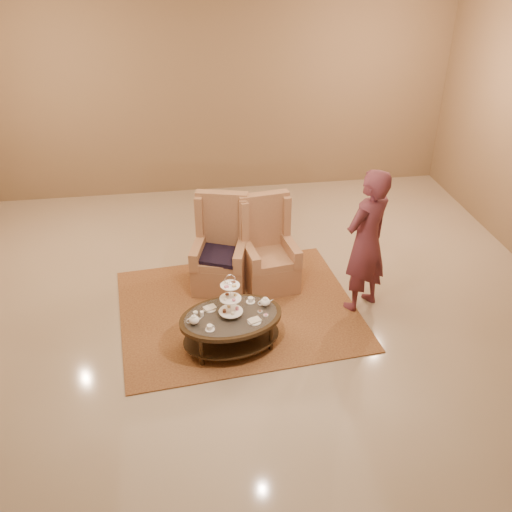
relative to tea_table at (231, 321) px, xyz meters
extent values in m
plane|color=tan|center=(0.27, 0.41, -0.35)|extent=(8.00, 8.00, 0.00)
cube|color=beige|center=(0.27, 0.41, -0.35)|extent=(8.00, 8.00, 0.02)
cube|color=#896C4B|center=(0.27, 4.41, 1.40)|extent=(8.00, 0.04, 3.50)
cube|color=olive|center=(0.16, 0.69, -0.35)|extent=(3.08, 2.65, 0.02)
cylinder|color=black|center=(-0.36, -0.28, -0.16)|extent=(0.06, 0.06, 0.38)
cylinder|color=black|center=(0.43, -0.14, -0.16)|extent=(0.06, 0.06, 0.38)
cylinder|color=black|center=(-0.43, 0.13, -0.16)|extent=(0.06, 0.06, 0.38)
cylinder|color=black|center=(0.36, 0.28, -0.16)|extent=(0.06, 0.06, 0.38)
cylinder|color=silver|center=(0.00, 0.00, 0.32)|extent=(0.01, 0.01, 0.48)
torus|color=silver|center=(0.00, 0.00, 0.56)|extent=(0.12, 0.03, 0.12)
cylinder|color=white|center=(0.00, 0.00, 0.14)|extent=(0.31, 0.31, 0.01)
cylinder|color=white|center=(0.00, 0.00, 0.31)|extent=(0.28, 0.28, 0.01)
cylinder|color=white|center=(0.00, 0.00, 0.48)|extent=(0.24, 0.24, 0.01)
cylinder|color=#C66577|center=(0.07, 0.01, 0.16)|extent=(0.04, 0.04, 0.03)
cylinder|color=tan|center=(-0.01, 0.07, 0.16)|extent=(0.04, 0.04, 0.03)
cylinder|color=brown|center=(-0.07, -0.01, 0.16)|extent=(0.04, 0.04, 0.03)
cylinder|color=white|center=(0.01, -0.07, 0.16)|extent=(0.04, 0.04, 0.03)
ellipsoid|color=tan|center=(0.06, 0.03, 0.33)|extent=(0.05, 0.05, 0.03)
ellipsoid|color=brown|center=(-0.03, 0.06, 0.33)|extent=(0.05, 0.05, 0.03)
ellipsoid|color=white|center=(-0.06, -0.03, 0.33)|extent=(0.05, 0.05, 0.03)
ellipsoid|color=#C66577|center=(0.03, -0.06, 0.33)|extent=(0.05, 0.05, 0.03)
cube|color=brown|center=(0.04, 0.04, 0.49)|extent=(0.05, 0.04, 0.02)
cube|color=white|center=(-0.04, 0.04, 0.49)|extent=(0.05, 0.04, 0.02)
cube|color=#C66577|center=(-0.04, -0.04, 0.49)|extent=(0.05, 0.04, 0.02)
cube|color=tan|center=(0.04, -0.04, 0.49)|extent=(0.05, 0.04, 0.02)
ellipsoid|color=white|center=(-0.41, -0.09, 0.13)|extent=(0.13, 0.13, 0.09)
cylinder|color=white|center=(-0.41, -0.09, 0.18)|extent=(0.06, 0.06, 0.01)
sphere|color=white|center=(-0.41, -0.09, 0.19)|extent=(0.02, 0.02, 0.02)
cone|color=white|center=(-0.34, -0.08, 0.14)|extent=(0.07, 0.03, 0.05)
torus|color=white|center=(-0.46, -0.10, 0.13)|extent=(0.07, 0.02, 0.06)
ellipsoid|color=white|center=(0.40, 0.12, 0.13)|extent=(0.13, 0.13, 0.09)
cylinder|color=white|center=(0.40, 0.12, 0.18)|extent=(0.06, 0.06, 0.01)
sphere|color=white|center=(0.40, 0.12, 0.19)|extent=(0.02, 0.02, 0.02)
cone|color=white|center=(0.47, 0.13, 0.14)|extent=(0.07, 0.03, 0.05)
torus|color=white|center=(0.35, 0.11, 0.13)|extent=(0.07, 0.02, 0.06)
cylinder|color=white|center=(-0.25, -0.22, 0.08)|extent=(0.12, 0.12, 0.01)
cylinder|color=white|center=(-0.25, -0.22, 0.11)|extent=(0.07, 0.07, 0.05)
torus|color=white|center=(-0.21, -0.21, 0.11)|extent=(0.04, 0.01, 0.03)
cylinder|color=white|center=(0.25, 0.22, 0.08)|extent=(0.12, 0.12, 0.01)
cylinder|color=white|center=(0.25, 0.22, 0.11)|extent=(0.07, 0.07, 0.05)
torus|color=white|center=(0.29, 0.22, 0.11)|extent=(0.04, 0.01, 0.03)
cylinder|color=white|center=(-0.22, 0.15, 0.08)|extent=(0.18, 0.18, 0.01)
cube|color=beige|center=(-0.22, 0.15, 0.10)|extent=(0.16, 0.14, 0.02)
cylinder|color=white|center=(0.24, -0.15, 0.08)|extent=(0.18, 0.18, 0.01)
cube|color=beige|center=(0.24, -0.15, 0.10)|extent=(0.16, 0.14, 0.02)
cylinder|color=white|center=(-0.32, 0.04, 0.11)|extent=(0.05, 0.05, 0.06)
cylinder|color=white|center=(0.38, -0.07, 0.09)|extent=(0.06, 0.06, 0.01)
cylinder|color=#C66577|center=(0.38, -0.07, 0.10)|extent=(0.04, 0.04, 0.01)
cylinder|color=white|center=(0.33, 0.01, 0.09)|extent=(0.06, 0.06, 0.01)
cylinder|color=brown|center=(0.33, 0.01, 0.10)|extent=(0.04, 0.04, 0.01)
cylinder|color=white|center=(-0.39, 0.10, 0.09)|extent=(0.06, 0.06, 0.01)
cylinder|color=white|center=(-0.39, 0.10, 0.10)|extent=(0.04, 0.04, 0.01)
cube|color=#AA7550|center=(0.00, 1.24, -0.15)|extent=(0.82, 0.82, 0.40)
cube|color=#AA7550|center=(-0.02, 1.20, 0.09)|extent=(0.69, 0.69, 0.10)
cube|color=#AA7550|center=(0.07, 1.51, 0.27)|extent=(0.68, 0.30, 1.24)
cube|color=#AA7550|center=(-0.22, 1.55, 0.55)|extent=(0.15, 0.23, 0.57)
cube|color=#AA7550|center=(0.33, 1.40, 0.55)|extent=(0.15, 0.23, 0.57)
cube|color=#AA7550|center=(-0.28, 1.27, 0.17)|extent=(0.27, 0.61, 0.25)
cube|color=#AA7550|center=(0.25, 1.13, 0.17)|extent=(0.27, 0.61, 0.25)
cube|color=black|center=(-0.02, 1.17, 0.16)|extent=(0.67, 0.64, 0.06)
cube|color=#AA7550|center=(0.63, 1.16, -0.16)|extent=(0.74, 0.74, 0.39)
cube|color=#AA7550|center=(0.64, 1.12, 0.09)|extent=(0.63, 0.63, 0.09)
cube|color=#AA7550|center=(0.60, 1.43, 0.26)|extent=(0.67, 0.22, 1.22)
cube|color=#AA7550|center=(0.32, 1.36, 0.54)|extent=(0.12, 0.22, 0.56)
cube|color=#AA7550|center=(0.88, 1.44, 0.54)|extent=(0.12, 0.22, 0.56)
cube|color=#AA7550|center=(0.37, 1.08, 0.16)|extent=(0.19, 0.60, 0.24)
cube|color=#AA7550|center=(0.91, 1.16, 0.16)|extent=(0.19, 0.60, 0.24)
imported|color=#5E2832|center=(1.68, 0.56, 0.56)|extent=(0.80, 0.72, 1.83)
camera|label=1|loc=(-0.48, -5.05, 3.87)|focal=40.00mm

